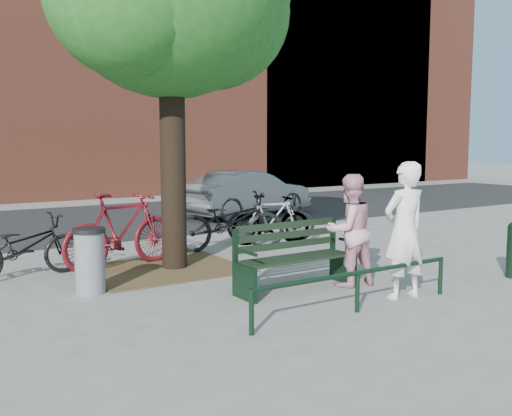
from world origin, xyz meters
TOP-DOWN VIEW (x-y plane):
  - ground at (0.00, 0.00)m, footprint 90.00×90.00m
  - dirt_pit at (-1.00, 2.20)m, footprint 2.40×2.00m
  - road at (0.00, 8.50)m, footprint 40.00×7.00m
  - townhouse_row at (0.17, 16.00)m, footprint 45.00×4.00m
  - park_bench at (-0.00, 0.08)m, footprint 1.74×0.54m
  - guard_railing at (0.00, -1.20)m, footprint 3.06×0.06m
  - person_left at (0.94, -1.05)m, footprint 0.67×0.47m
  - person_right at (0.79, -0.18)m, footprint 0.83×0.68m
  - litter_bin at (-2.41, 1.40)m, footprint 0.43×0.43m
  - bicycle_a at (-2.98, 2.79)m, footprint 1.86×0.83m
  - bicycle_b at (-1.50, 2.68)m, footprint 2.12×0.94m
  - bicycle_c at (0.68, 2.97)m, footprint 2.23×1.35m
  - bicycle_d at (1.75, 3.16)m, footprint 1.71×0.87m
  - bicycle_e at (1.94, 3.44)m, footprint 1.90×1.38m
  - parked_car at (3.61, 6.99)m, footprint 4.01×2.05m

SIDE VIEW (x-z plane):
  - ground at x=0.00m, z-range 0.00..0.00m
  - road at x=0.00m, z-range 0.00..0.01m
  - dirt_pit at x=-1.00m, z-range 0.00..0.02m
  - guard_railing at x=0.00m, z-range 0.15..0.66m
  - litter_bin at x=-2.41m, z-range 0.01..0.89m
  - bicycle_a at x=-2.98m, z-range 0.00..0.95m
  - bicycle_e at x=1.94m, z-range 0.00..0.95m
  - park_bench at x=0.00m, z-range -0.01..0.97m
  - bicycle_d at x=1.75m, z-range 0.00..0.99m
  - bicycle_c at x=0.68m, z-range 0.00..1.11m
  - bicycle_b at x=-1.50m, z-range 0.00..1.23m
  - parked_car at x=3.61m, z-range 0.00..1.26m
  - person_right at x=0.79m, z-range 0.00..1.58m
  - person_left at x=0.94m, z-range 0.00..1.78m
  - townhouse_row at x=0.17m, z-range -0.75..13.25m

